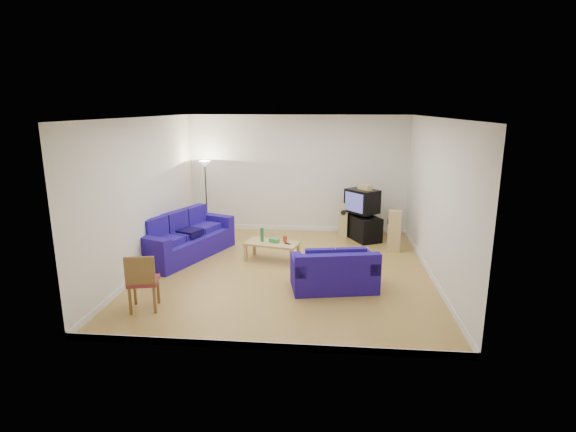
# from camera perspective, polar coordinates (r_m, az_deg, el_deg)

# --- Properties ---
(room) EXTENTS (6.01, 6.51, 3.21)m
(room) POSITION_cam_1_polar(r_m,az_deg,el_deg) (9.23, -0.23, 2.09)
(room) COLOR olive
(room) RESTS_ON ground
(sofa_three_seat) EXTENTS (1.96, 2.75, 0.98)m
(sofa_three_seat) POSITION_cam_1_polar(r_m,az_deg,el_deg) (10.77, -13.28, -3.08)
(sofa_three_seat) COLOR #0E0062
(sofa_three_seat) RESTS_ON ground
(sofa_loveseat) EXTENTS (1.73, 1.17, 0.79)m
(sofa_loveseat) POSITION_cam_1_polar(r_m,az_deg,el_deg) (8.66, 5.89, -7.37)
(sofa_loveseat) COLOR #0E0062
(sofa_loveseat) RESTS_ON ground
(coffee_table) EXTENTS (1.29, 0.86, 0.43)m
(coffee_table) POSITION_cam_1_polar(r_m,az_deg,el_deg) (10.15, -2.05, -3.64)
(coffee_table) COLOR tan
(coffee_table) RESTS_ON ground
(bottle) EXTENTS (0.08, 0.08, 0.32)m
(bottle) POSITION_cam_1_polar(r_m,az_deg,el_deg) (10.16, -3.31, -2.40)
(bottle) COLOR #197233
(bottle) RESTS_ON coffee_table
(tissue_box) EXTENTS (0.25, 0.22, 0.09)m
(tissue_box) POSITION_cam_1_polar(r_m,az_deg,el_deg) (10.12, -1.76, -3.11)
(tissue_box) COLOR green
(tissue_box) RESTS_ON coffee_table
(red_canister) EXTENTS (0.10, 0.10, 0.13)m
(red_canister) POSITION_cam_1_polar(r_m,az_deg,el_deg) (10.15, -0.38, -2.92)
(red_canister) COLOR red
(red_canister) RESTS_ON coffee_table
(remote) EXTENTS (0.15, 0.12, 0.02)m
(remote) POSITION_cam_1_polar(r_m,az_deg,el_deg) (10.01, -0.09, -3.51)
(remote) COLOR black
(remote) RESTS_ON coffee_table
(tv_stand) EXTENTS (0.97, 1.18, 0.63)m
(tv_stand) POSITION_cam_1_polar(r_m,az_deg,el_deg) (11.95, 9.50, -1.45)
(tv_stand) COLOR black
(tv_stand) RESTS_ON ground
(av_receiver) EXTENTS (0.54, 0.54, 0.10)m
(av_receiver) POSITION_cam_1_polar(r_m,az_deg,el_deg) (11.91, 9.50, 0.31)
(av_receiver) COLOR black
(av_receiver) RESTS_ON tv_stand
(television) EXTENTS (0.94, 0.96, 0.60)m
(television) POSITION_cam_1_polar(r_m,az_deg,el_deg) (11.76, 9.38, 1.89)
(television) COLOR black
(television) RESTS_ON av_receiver
(centre_speaker) EXTENTS (0.36, 0.42, 0.14)m
(centre_speaker) POSITION_cam_1_polar(r_m,az_deg,el_deg) (11.67, 9.73, 3.64)
(centre_speaker) COLOR tan
(centre_speaker) RESTS_ON television
(speaker_left) EXTENTS (0.26, 0.32, 0.94)m
(speaker_left) POSITION_cam_1_polar(r_m,az_deg,el_deg) (12.07, 7.09, -0.45)
(speaker_left) COLOR tan
(speaker_left) RESTS_ON ground
(speaker_right) EXTENTS (0.32, 0.25, 1.00)m
(speaker_right) POSITION_cam_1_polar(r_m,az_deg,el_deg) (11.06, 13.32, -1.88)
(speaker_right) COLOR tan
(speaker_right) RESTS_ON ground
(floor_lamp) EXTENTS (0.34, 0.34, 2.00)m
(floor_lamp) POSITION_cam_1_polar(r_m,az_deg,el_deg) (12.29, -10.47, 5.28)
(floor_lamp) COLOR black
(floor_lamp) RESTS_ON ground
(dining_chair) EXTENTS (0.58, 0.58, 1.02)m
(dining_chair) POSITION_cam_1_polar(r_m,az_deg,el_deg) (8.03, -18.02, -7.68)
(dining_chair) COLOR brown
(dining_chair) RESTS_ON ground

